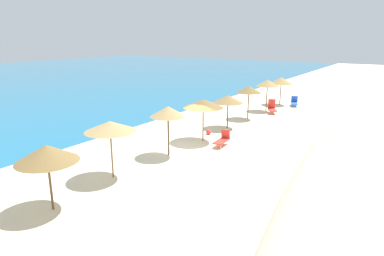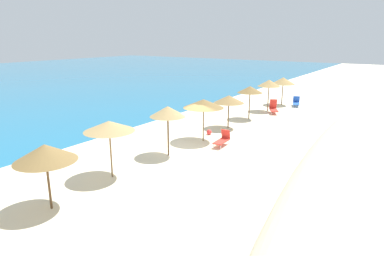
{
  "view_description": "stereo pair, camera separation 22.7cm",
  "coord_description": "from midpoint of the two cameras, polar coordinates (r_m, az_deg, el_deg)",
  "views": [
    {
      "loc": [
        -16.16,
        -10.71,
        6.53
      ],
      "look_at": [
        0.2,
        0.04,
        1.26
      ],
      "focal_mm": 31.44,
      "sensor_mm": 36.0,
      "label": 1
    },
    {
      "loc": [
        -16.03,
        -10.9,
        6.53
      ],
      "look_at": [
        0.2,
        0.04,
        1.26
      ],
      "focal_mm": 31.44,
      "sensor_mm": 36.0,
      "label": 2
    }
  ],
  "objects": [
    {
      "name": "beach_umbrella_7",
      "position": [
        27.93,
        9.39,
        6.46
      ],
      "size": [
        2.05,
        2.05,
        2.73
      ],
      "color": "brown",
      "rests_on": "ground_plane"
    },
    {
      "name": "ground_plane",
      "position": [
        20.46,
        -0.53,
        -3.54
      ],
      "size": [
        160.0,
        160.0,
        0.0
      ],
      "primitive_type": "plane",
      "color": "beige"
    },
    {
      "name": "beach_umbrella_6",
      "position": [
        24.83,
        5.87,
        4.89
      ],
      "size": [
        2.24,
        2.24,
        2.46
      ],
      "color": "brown",
      "rests_on": "ground_plane"
    },
    {
      "name": "lounge_chair_2",
      "position": [
        34.74,
        16.78,
        4.22
      ],
      "size": [
        1.63,
        1.05,
        0.93
      ],
      "rotation": [
        0.0,
        0.0,
        1.87
      ],
      "color": "blue",
      "rests_on": "ground_plane"
    },
    {
      "name": "beach_umbrella_9",
      "position": [
        34.72,
        14.73,
        7.77
      ],
      "size": [
        2.3,
        2.3,
        2.75
      ],
      "color": "brown",
      "rests_on": "ground_plane"
    },
    {
      "name": "beach_umbrella_3",
      "position": [
        16.09,
        -14.13,
        0.25
      ],
      "size": [
        2.39,
        2.39,
        2.79
      ],
      "color": "brown",
      "rests_on": "ground_plane"
    },
    {
      "name": "dune_ridge",
      "position": [
        15.86,
        29.4,
        -7.26
      ],
      "size": [
        36.78,
        9.64,
        2.06
      ],
      "primitive_type": "ellipsoid",
      "rotation": [
        0.0,
        0.0,
        0.08
      ],
      "color": "beige",
      "rests_on": "ground_plane"
    },
    {
      "name": "beach_umbrella_4",
      "position": [
        18.7,
        -4.44,
        2.78
      ],
      "size": [
        2.02,
        2.02,
        2.87
      ],
      "color": "brown",
      "rests_on": "ground_plane"
    },
    {
      "name": "beach_umbrella_5",
      "position": [
        21.41,
        1.61,
        4.17
      ],
      "size": [
        2.59,
        2.59,
        2.76
      ],
      "color": "brown",
      "rests_on": "ground_plane"
    },
    {
      "name": "beach_umbrella_8",
      "position": [
        31.34,
        12.49,
        7.45
      ],
      "size": [
        2.04,
        2.04,
        2.87
      ],
      "color": "brown",
      "rests_on": "ground_plane"
    },
    {
      "name": "beach_ball",
      "position": [
        23.39,
        2.56,
        -0.69
      ],
      "size": [
        0.36,
        0.36,
        0.36
      ],
      "primitive_type": "sphere",
      "color": "red",
      "rests_on": "ground_plane"
    },
    {
      "name": "beach_umbrella_2",
      "position": [
        13.84,
        -23.86,
        -3.97
      ],
      "size": [
        2.36,
        2.36,
        2.66
      ],
      "color": "brown",
      "rests_on": "ground_plane"
    },
    {
      "name": "lounge_chair_1",
      "position": [
        30.86,
        13.23,
        3.36
      ],
      "size": [
        1.59,
        1.26,
        1.2
      ],
      "rotation": [
        0.0,
        0.0,
        2.07
      ],
      "color": "red",
      "rests_on": "ground_plane"
    },
    {
      "name": "lounge_chair_0",
      "position": [
        20.98,
        4.86,
        -1.92
      ],
      "size": [
        1.47,
        0.67,
        0.95
      ],
      "rotation": [
        0.0,
        0.0,
        1.64
      ],
      "color": "red",
      "rests_on": "ground_plane"
    }
  ]
}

